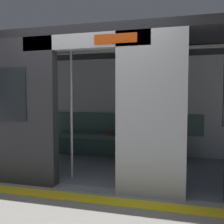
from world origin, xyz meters
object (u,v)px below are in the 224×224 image
at_px(handbag, 149,132).
at_px(grab_pole_door, 71,112).
at_px(book, 109,134).
at_px(person_seated, 128,125).
at_px(grab_pole_far, 121,112).
at_px(train_car, 104,87).
at_px(bench_seat, 118,140).

bearing_deg(handbag, grab_pole_door, 57.49).
bearing_deg(book, person_seated, -177.58).
relative_size(book, grab_pole_far, 0.10).
xyz_separation_m(train_car, book, (0.16, -0.94, -0.99)).
distance_m(train_car, grab_pole_far, 0.84).
relative_size(bench_seat, grab_pole_door, 1.34).
bearing_deg(grab_pole_far, person_seated, -83.18).
height_order(handbag, grab_pole_far, grab_pole_far).
bearing_deg(handbag, book, 2.14).
bearing_deg(person_seated, train_car, 72.36).
relative_size(train_car, grab_pole_far, 3.03).
relative_size(handbag, book, 1.18).
distance_m(train_car, handbag, 1.52).
relative_size(train_car, bench_seat, 2.26).
bearing_deg(grab_pole_far, train_car, -52.74).
xyz_separation_m(train_car, handbag, (-0.71, -0.97, -0.92)).
height_order(train_car, grab_pole_door, train_car).
height_order(train_car, bench_seat, train_car).
height_order(train_car, handbag, train_car).
xyz_separation_m(bench_seat, grab_pole_door, (0.39, 1.57, 0.70)).
distance_m(person_seated, grab_pole_far, 1.50).
xyz_separation_m(person_seated, handbag, (-0.44, -0.12, -0.13)).
xyz_separation_m(book, grab_pole_door, (0.18, 1.60, 0.58)).
bearing_deg(train_car, bench_seat, -93.51).
relative_size(person_seated, grab_pole_door, 0.56).
relative_size(train_car, handbag, 24.62).
distance_m(handbag, grab_pole_far, 1.66).
bearing_deg(handbag, person_seated, 15.17).
height_order(train_car, person_seated, train_car).
bearing_deg(grab_pole_door, bench_seat, -103.93).
bearing_deg(handbag, train_car, 54.00).
distance_m(handbag, book, 0.87).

